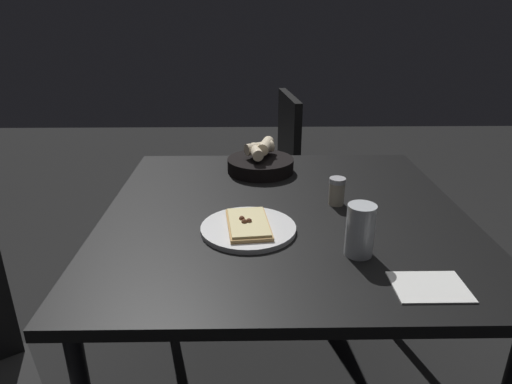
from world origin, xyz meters
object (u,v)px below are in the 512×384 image
bread_basket (261,163)px  dining_table (284,228)px  chair_far (266,173)px  pepper_shaker (337,193)px  pizza_plate (248,227)px  beer_glass (360,233)px

bread_basket → dining_table: bearing=-79.8°
chair_far → pepper_shaker: bearing=-78.6°
pizza_plate → beer_glass: 0.30m
beer_glass → chair_far: (-0.18, 1.21, -0.29)m
beer_glass → pepper_shaker: bearing=89.9°
pepper_shaker → bread_basket: bearing=126.6°
dining_table → pizza_plate: size_ratio=4.14×
bread_basket → beer_glass: size_ratio=1.85×
pizza_plate → chair_far: size_ratio=0.28×
beer_glass → pizza_plate: bearing=154.6°
pizza_plate → bread_basket: size_ratio=1.07×
pizza_plate → bread_basket: bread_basket is taller
dining_table → chair_far: size_ratio=1.17×
dining_table → beer_glass: (0.16, -0.26, 0.12)m
beer_glass → pepper_shaker: size_ratio=1.54×
pizza_plate → bread_basket: 0.48m
dining_table → pepper_shaker: 0.19m
beer_glass → pepper_shaker: beer_glass is taller
beer_glass → chair_far: chair_far is taller
pizza_plate → pepper_shaker: pepper_shaker is taller
pepper_shaker → chair_far: (-0.18, 0.91, -0.27)m
bread_basket → chair_far: bearing=86.0°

